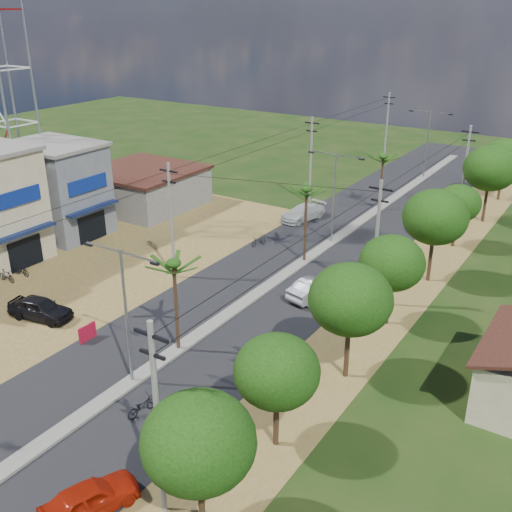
{
  "coord_description": "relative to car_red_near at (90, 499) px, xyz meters",
  "views": [
    {
      "loc": [
        20.88,
        -19.77,
        19.52
      ],
      "look_at": [
        -0.16,
        12.97,
        3.0
      ],
      "focal_mm": 42.0,
      "sensor_mm": 36.0,
      "label": 1
    }
  ],
  "objects": [
    {
      "name": "car_parked_dark",
      "position": [
        -15.23,
        9.79,
        0.05
      ],
      "size": [
        4.73,
        2.65,
        1.52
      ],
      "primitive_type": "imported",
      "rotation": [
        0.0,
        0.0,
        1.77
      ],
      "color": "black",
      "rests_on": "ground"
    },
    {
      "name": "car_red_near",
      "position": [
        0.0,
        0.0,
        0.0
      ],
      "size": [
        2.94,
        4.49,
        1.42
      ],
      "primitive_type": "imported",
      "rotation": [
        0.0,
        0.0,
        2.81
      ],
      "color": "#9A1908",
      "rests_on": "ground"
    },
    {
      "name": "moto_rider_west_b",
      "position": [
        -9.05,
        38.18,
        -0.22
      ],
      "size": [
        0.49,
        1.64,
        0.98
      ],
      "primitive_type": "imported",
      "rotation": [
        0.0,
        0.0,
        -0.02
      ],
      "color": "black",
      "rests_on": "ground"
    },
    {
      "name": "utility_pole_e_c",
      "position": [
        2.5,
        45.7,
        4.05
      ],
      "size": [
        1.6,
        0.24,
        9.0
      ],
      "color": "#605E56",
      "rests_on": "ground"
    },
    {
      "name": "tree_east_b",
      "position": [
        4.3,
        7.7,
        3.4
      ],
      "size": [
        4.0,
        4.0,
        5.83
      ],
      "color": "black",
      "rests_on": "ground"
    },
    {
      "name": "roadside_sign",
      "position": [
        -10.5,
        9.52,
        -0.16
      ],
      "size": [
        0.12,
        1.32,
        1.1
      ],
      "rotation": [
        0.0,
        0.0,
        -0.03
      ],
      "color": "maroon",
      "rests_on": "ground"
    },
    {
      "name": "dirt_lot_west",
      "position": [
        -20.0,
        15.7,
        -0.69
      ],
      "size": [
        18.0,
        46.0,
        0.04
      ],
      "primitive_type": "cube",
      "color": "brown",
      "rests_on": "ground"
    },
    {
      "name": "tree_east_g",
      "position": [
        4.8,
        45.7,
        4.53
      ],
      "size": [
        5.0,
        5.0,
        7.38
      ],
      "color": "black",
      "rests_on": "ground"
    },
    {
      "name": "car_white_far",
      "position": [
        -10.0,
        36.63,
        0.02
      ],
      "size": [
        3.19,
        5.38,
        1.46
      ],
      "primitive_type": "imported",
      "rotation": [
        0.0,
        0.0,
        -0.24
      ],
      "color": "#AAABA6",
      "rests_on": "ground"
    },
    {
      "name": "streetlight_mid",
      "position": [
        -5.0,
        32.7,
        4.08
      ],
      "size": [
        5.1,
        0.18,
        8.0
      ],
      "color": "gray",
      "rests_on": "ground"
    },
    {
      "name": "tree_east_a",
      "position": [
        4.5,
        1.7,
        3.78
      ],
      "size": [
        4.4,
        4.4,
        6.37
      ],
      "color": "black",
      "rests_on": "ground"
    },
    {
      "name": "utility_pole_w_d",
      "position": [
        -12.0,
        62.7,
        4.05
      ],
      "size": [
        1.6,
        0.24,
        9.0
      ],
      "color": "#605E56",
      "rests_on": "ground"
    },
    {
      "name": "palm_median_far",
      "position": [
        -5.0,
        43.7,
        4.55
      ],
      "size": [
        2.0,
        2.0,
        5.85
      ],
      "color": "black",
      "rests_on": "ground"
    },
    {
      "name": "utility_pole_w_c",
      "position": [
        -12.0,
        41.7,
        4.05
      ],
      "size": [
        1.6,
        0.24,
        9.0
      ],
      "color": "#605E56",
      "rests_on": "ground"
    },
    {
      "name": "tree_east_f",
      "position": [
        4.2,
        37.7,
        3.18
      ],
      "size": [
        3.8,
        3.8,
        5.52
      ],
      "color": "black",
      "rests_on": "ground"
    },
    {
      "name": "utility_pole_e_b",
      "position": [
        2.5,
        23.7,
        4.05
      ],
      "size": [
        1.6,
        0.24,
        9.0
      ],
      "color": "#605E56",
      "rests_on": "ground"
    },
    {
      "name": "utility_pole_w_b",
      "position": [
        -12.0,
        19.7,
        4.05
      ],
      "size": [
        1.6,
        0.24,
        9.0
      ],
      "color": "#605E56",
      "rests_on": "ground"
    },
    {
      "name": "palm_median_near",
      "position": [
        -5.0,
        11.7,
        4.83
      ],
      "size": [
        2.0,
        2.0,
        6.15
      ],
      "color": "black",
      "rests_on": "ground"
    },
    {
      "name": "low_shed",
      "position": [
        -26.0,
        31.7,
        1.26
      ],
      "size": [
        10.4,
        10.4,
        3.95
      ],
      "color": "#605E56",
      "rests_on": "ground"
    },
    {
      "name": "streetlight_far",
      "position": [
        -5.0,
        57.7,
        4.08
      ],
      "size": [
        5.1,
        0.18,
        8.0
      ],
      "color": "gray",
      "rests_on": "ground"
    },
    {
      "name": "streetlight_near",
      "position": [
        -5.0,
        7.7,
        4.08
      ],
      "size": [
        5.1,
        0.18,
        8.0
      ],
      "color": "gray",
      "rests_on": "ground"
    },
    {
      "name": "tree_east_c",
      "position": [
        4.7,
        14.7,
        4.15
      ],
      "size": [
        4.6,
        4.6,
        6.83
      ],
      "color": "black",
      "rests_on": "ground"
    },
    {
      "name": "median",
      "position": [
        -5.0,
        25.7,
        -0.62
      ],
      "size": [
        1.0,
        90.0,
        0.18
      ],
      "primitive_type": "cube",
      "color": "#605E56",
      "rests_on": "ground"
    },
    {
      "name": "road",
      "position": [
        -5.0,
        22.7,
        -0.69
      ],
      "size": [
        12.0,
        110.0,
        0.04
      ],
      "primitive_type": "cube",
      "color": "black",
      "rests_on": "ground"
    },
    {
      "name": "tree_east_e",
      "position": [
        4.6,
        29.7,
        4.38
      ],
      "size": [
        4.8,
        4.8,
        7.14
      ],
      "color": "black",
      "rests_on": "ground"
    },
    {
      "name": "dirt_shoulder_east",
      "position": [
        3.5,
        22.7,
        -0.7
      ],
      "size": [
        5.0,
        90.0,
        0.03
      ],
      "primitive_type": "cube",
      "color": "brown",
      "rests_on": "ground"
    },
    {
      "name": "moto_rider_west_a",
      "position": [
        -10.0,
        28.62,
        -0.29
      ],
      "size": [
        0.95,
        1.68,
        0.83
      ],
      "primitive_type": "imported",
      "rotation": [
        0.0,
        0.0,
        -0.26
      ],
      "color": "black",
      "rests_on": "ground"
    },
    {
      "name": "utility_pole_e_a",
      "position": [
        2.5,
        1.7,
        4.05
      ],
      "size": [
        1.6,
        0.24,
        9.0
      ],
      "color": "#605E56",
      "rests_on": "ground"
    },
    {
      "name": "shophouse_grey",
      "position": [
        -26.98,
        21.7,
        3.45
      ],
      "size": [
        9.0,
        6.4,
        8.3
      ],
      "color": "#53565C",
      "rests_on": "ground"
    },
    {
      "name": "moto_rider_east",
      "position": [
        -2.63,
        5.93,
        -0.23
      ],
      "size": [
        0.91,
        1.91,
        0.96
      ],
      "primitive_type": "imported",
      "rotation": [
        0.0,
        0.0,
        2.99
      ],
      "color": "black",
      "rests_on": "ground"
    },
    {
      "name": "tree_east_h",
      "position": [
        4.5,
        53.7,
        3.93
      ],
      "size": [
        4.4,
        4.4,
        6.52
      ],
      "color": "black",
      "rests_on": "ground"
    },
    {
      "name": "ground",
      "position": [
        -5.0,
        7.7,
        -0.71
      ],
      "size": [
        160.0,
        160.0,
        0.0
      ],
      "primitive_type": "plane",
      "color": "black",
      "rests_on": "ground"
    },
    {
      "name": "tree_east_d",
      "position": [
        4.4,
        21.7,
        3.63
      ],
      "size": [
        4.2,
        4.2,
        6.13
      ],
      "color": "black",
      "rests_on": "ground"
    },
    {
      "name": "palm_median_mid",
      "position": [
        -5.0,
        27.7,
        5.19
      ],
      "size": [
        2.0,
        2.0,
        6.55
      ],
      "color": "black",
      "rests_on": "ground"
    },
    {
      "name": "car_silver_mid",
      "position": [
        -1.26,
        22.46,
        0.05
      ],
      "size": [
        2.68,
        4.87,
        1.52
      ],
      "primitive_type": "imported",
      "rotation": [
        0.0,
        0.0,
        2.9
      ],
      "color": "gray",
      "rests_on": "ground"
    }
  ]
}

